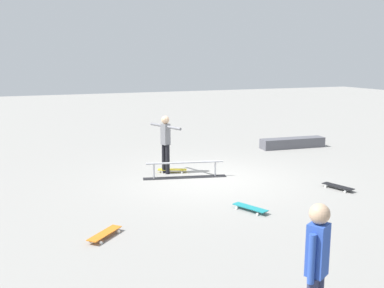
# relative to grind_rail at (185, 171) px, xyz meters

# --- Properties ---
(ground_plane) EXTENTS (60.00, 60.00, 0.00)m
(ground_plane) POSITION_rel_grind_rail_xyz_m (-0.54, 0.39, -0.19)
(ground_plane) COLOR gray
(grind_rail) EXTENTS (2.22, 0.74, 0.44)m
(grind_rail) POSITION_rel_grind_rail_xyz_m (0.00, 0.00, 0.00)
(grind_rail) COLOR black
(grind_rail) RESTS_ON ground_plane
(skate_ledge) EXTENTS (2.39, 0.69, 0.35)m
(skate_ledge) POSITION_rel_grind_rail_xyz_m (-5.01, -2.35, -0.02)
(skate_ledge) COLOR #595960
(skate_ledge) RESTS_ON ground_plane
(skater_main) EXTENTS (0.49, 1.24, 1.60)m
(skater_main) POSITION_rel_grind_rail_xyz_m (0.32, -0.63, 0.74)
(skater_main) COLOR black
(skater_main) RESTS_ON ground_plane
(skateboard_main) EXTENTS (0.81, 0.51, 0.09)m
(skateboard_main) POSITION_rel_grind_rail_xyz_m (0.13, -0.65, -0.12)
(skateboard_main) COLOR yellow
(skateboard_main) RESTS_ON ground_plane
(bystander_blue_shirt) EXTENTS (0.36, 0.27, 1.63)m
(bystander_blue_shirt) POSITION_rel_grind_rail_xyz_m (1.25, 7.15, 0.73)
(bystander_blue_shirt) COLOR #2D3351
(bystander_blue_shirt) RESTS_ON ground_plane
(loose_skateboard_black) EXTENTS (0.41, 0.82, 0.09)m
(loose_skateboard_black) POSITION_rel_grind_rail_xyz_m (-3.04, 2.42, -0.12)
(loose_skateboard_black) COLOR black
(loose_skateboard_black) RESTS_ON ground_plane
(loose_skateboard_teal) EXTENTS (0.50, 0.81, 0.09)m
(loose_skateboard_teal) POSITION_rel_grind_rail_xyz_m (-0.29, 3.00, -0.12)
(loose_skateboard_teal) COLOR teal
(loose_skateboard_teal) RESTS_ON ground_plane
(loose_skateboard_orange) EXTENTS (0.72, 0.70, 0.09)m
(loose_skateboard_orange) POSITION_rel_grind_rail_xyz_m (2.80, 3.26, -0.12)
(loose_skateboard_orange) COLOR orange
(loose_skateboard_orange) RESTS_ON ground_plane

